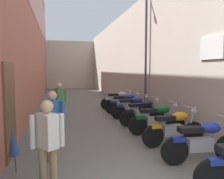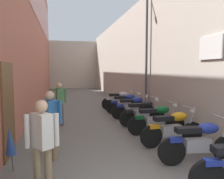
{
  "view_description": "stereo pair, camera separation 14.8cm",
  "coord_description": "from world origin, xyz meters",
  "px_view_note": "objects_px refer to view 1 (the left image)",
  "views": [
    {
      "loc": [
        -1.43,
        -2.1,
        2.03
      ],
      "look_at": [
        0.58,
        6.08,
        1.28
      ],
      "focal_mm": 35.75,
      "sensor_mm": 36.0,
      "label": 1
    },
    {
      "loc": [
        -1.29,
        -2.13,
        2.03
      ],
      "look_at": [
        0.58,
        6.08,
        1.28
      ],
      "focal_mm": 35.75,
      "sensor_mm": 36.0,
      "label": 2
    }
  ],
  "objects_px": {
    "motorcycle_fourth": "(157,119)",
    "motorcycle_sixth": "(133,107)",
    "pedestrian_further_down": "(59,101)",
    "motorcycle_eighth": "(119,100)",
    "street_lamp": "(144,48)",
    "motorcycle_fifth": "(143,112)",
    "pedestrian_mid_alley": "(53,121)",
    "umbrella_leaning": "(13,142)",
    "pedestrian_by_doorway": "(48,142)",
    "motorcycle_third": "(174,127)",
    "motorcycle_seventh": "(125,103)",
    "motorcycle_second": "(203,141)"
  },
  "relations": [
    {
      "from": "umbrella_leaning",
      "to": "pedestrian_by_doorway",
      "type": "bearing_deg",
      "value": -53.56
    },
    {
      "from": "motorcycle_fourth",
      "to": "pedestrian_by_doorway",
      "type": "distance_m",
      "value": 4.28
    },
    {
      "from": "motorcycle_eighth",
      "to": "street_lamp",
      "type": "relative_size",
      "value": 0.36
    },
    {
      "from": "motorcycle_fourth",
      "to": "street_lamp",
      "type": "relative_size",
      "value": 0.36
    },
    {
      "from": "motorcycle_fourth",
      "to": "motorcycle_eighth",
      "type": "distance_m",
      "value": 4.48
    },
    {
      "from": "motorcycle_fifth",
      "to": "pedestrian_by_doorway",
      "type": "relative_size",
      "value": 1.17
    },
    {
      "from": "pedestrian_further_down",
      "to": "motorcycle_eighth",
      "type": "bearing_deg",
      "value": 42.08
    },
    {
      "from": "motorcycle_third",
      "to": "motorcycle_eighth",
      "type": "height_order",
      "value": "same"
    },
    {
      "from": "motorcycle_fourth",
      "to": "pedestrian_by_doorway",
      "type": "bearing_deg",
      "value": -138.43
    },
    {
      "from": "motorcycle_third",
      "to": "street_lamp",
      "type": "relative_size",
      "value": 0.36
    },
    {
      "from": "pedestrian_further_down",
      "to": "motorcycle_sixth",
      "type": "bearing_deg",
      "value": 10.01
    },
    {
      "from": "motorcycle_seventh",
      "to": "motorcycle_fourth",
      "type": "bearing_deg",
      "value": -90.0
    },
    {
      "from": "motorcycle_second",
      "to": "motorcycle_fifth",
      "type": "distance_m",
      "value": 3.45
    },
    {
      "from": "motorcycle_eighth",
      "to": "motorcycle_fourth",
      "type": "bearing_deg",
      "value": -90.0
    },
    {
      "from": "umbrella_leaning",
      "to": "pedestrian_further_down",
      "type": "bearing_deg",
      "value": 76.58
    },
    {
      "from": "motorcycle_eighth",
      "to": "pedestrian_by_doorway",
      "type": "relative_size",
      "value": 1.17
    },
    {
      "from": "motorcycle_fourth",
      "to": "motorcycle_sixth",
      "type": "xyz_separation_m",
      "value": [
        0.0,
        2.33,
        0.0
      ]
    },
    {
      "from": "motorcycle_fifth",
      "to": "motorcycle_seventh",
      "type": "height_order",
      "value": "same"
    },
    {
      "from": "motorcycle_seventh",
      "to": "pedestrian_mid_alley",
      "type": "xyz_separation_m",
      "value": [
        -3.14,
        -4.72,
        0.42
      ]
    },
    {
      "from": "pedestrian_mid_alley",
      "to": "street_lamp",
      "type": "height_order",
      "value": "street_lamp"
    },
    {
      "from": "motorcycle_third",
      "to": "motorcycle_second",
      "type": "bearing_deg",
      "value": -90.0
    },
    {
      "from": "motorcycle_fourth",
      "to": "motorcycle_fifth",
      "type": "relative_size",
      "value": 1.01
    },
    {
      "from": "motorcycle_fourth",
      "to": "pedestrian_further_down",
      "type": "bearing_deg",
      "value": 148.66
    },
    {
      "from": "motorcycle_fourth",
      "to": "pedestrian_mid_alley",
      "type": "distance_m",
      "value": 3.44
    },
    {
      "from": "pedestrian_by_doorway",
      "to": "motorcycle_fourth",
      "type": "bearing_deg",
      "value": 41.57
    },
    {
      "from": "pedestrian_by_doorway",
      "to": "pedestrian_mid_alley",
      "type": "relative_size",
      "value": 1.0
    },
    {
      "from": "motorcycle_fourth",
      "to": "umbrella_leaning",
      "type": "xyz_separation_m",
      "value": [
        -3.85,
        -1.93,
        0.18
      ]
    },
    {
      "from": "pedestrian_mid_alley",
      "to": "motorcycle_third",
      "type": "bearing_deg",
      "value": 5.48
    },
    {
      "from": "motorcycle_fourth",
      "to": "motorcycle_seventh",
      "type": "xyz_separation_m",
      "value": [
        -0.0,
        3.36,
        0.0
      ]
    },
    {
      "from": "street_lamp",
      "to": "pedestrian_further_down",
      "type": "bearing_deg",
      "value": -163.1
    },
    {
      "from": "motorcycle_second",
      "to": "pedestrian_further_down",
      "type": "relative_size",
      "value": 1.18
    },
    {
      "from": "motorcycle_seventh",
      "to": "umbrella_leaning",
      "type": "distance_m",
      "value": 6.55
    },
    {
      "from": "motorcycle_seventh",
      "to": "umbrella_leaning",
      "type": "bearing_deg",
      "value": -126.07
    },
    {
      "from": "motorcycle_second",
      "to": "motorcycle_fifth",
      "type": "bearing_deg",
      "value": 90.0
    },
    {
      "from": "motorcycle_second",
      "to": "motorcycle_eighth",
      "type": "height_order",
      "value": "same"
    },
    {
      "from": "motorcycle_fifth",
      "to": "motorcycle_fourth",
      "type": "bearing_deg",
      "value": -89.99
    },
    {
      "from": "pedestrian_mid_alley",
      "to": "motorcycle_sixth",
      "type": "bearing_deg",
      "value": 49.59
    },
    {
      "from": "motorcycle_sixth",
      "to": "pedestrian_mid_alley",
      "type": "bearing_deg",
      "value": -130.41
    },
    {
      "from": "motorcycle_second",
      "to": "motorcycle_fifth",
      "type": "height_order",
      "value": "same"
    },
    {
      "from": "motorcycle_fourth",
      "to": "street_lamp",
      "type": "distance_m",
      "value": 3.9
    },
    {
      "from": "motorcycle_second",
      "to": "motorcycle_fifth",
      "type": "relative_size",
      "value": 1.01
    },
    {
      "from": "motorcycle_fourth",
      "to": "motorcycle_sixth",
      "type": "distance_m",
      "value": 2.33
    },
    {
      "from": "motorcycle_fifth",
      "to": "pedestrian_by_doorway",
      "type": "distance_m",
      "value": 5.15
    },
    {
      "from": "pedestrian_further_down",
      "to": "pedestrian_by_doorway",
      "type": "bearing_deg",
      "value": -92.78
    },
    {
      "from": "pedestrian_by_doorway",
      "to": "pedestrian_further_down",
      "type": "height_order",
      "value": "same"
    },
    {
      "from": "motorcycle_second",
      "to": "motorcycle_third",
      "type": "bearing_deg",
      "value": 90.0
    },
    {
      "from": "motorcycle_fourth",
      "to": "pedestrian_further_down",
      "type": "distance_m",
      "value": 3.5
    },
    {
      "from": "motorcycle_third",
      "to": "motorcycle_sixth",
      "type": "relative_size",
      "value": 1.0
    },
    {
      "from": "motorcycle_second",
      "to": "motorcycle_sixth",
      "type": "height_order",
      "value": "same"
    },
    {
      "from": "pedestrian_further_down",
      "to": "pedestrian_mid_alley",
      "type": "bearing_deg",
      "value": -93.14
    }
  ]
}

